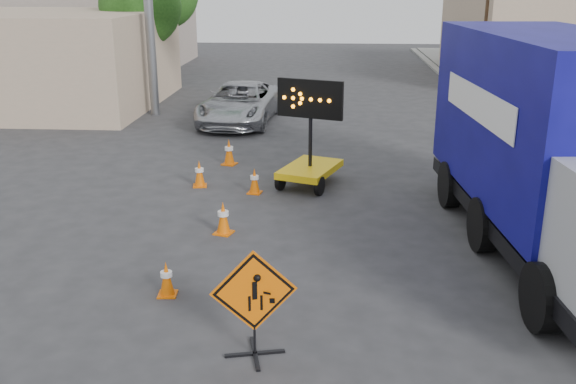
# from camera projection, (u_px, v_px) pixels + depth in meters

# --- Properties ---
(ground) EXTENTS (100.00, 100.00, 0.00)m
(ground) POSITION_uv_depth(u_px,v_px,m) (272.00, 373.00, 9.07)
(ground) COLOR #2D2D30
(ground) RESTS_ON ground
(curb_right) EXTENTS (0.40, 60.00, 0.12)m
(curb_right) POSITION_uv_depth(u_px,v_px,m) (512.00, 135.00, 22.79)
(curb_right) COLOR gray
(curb_right) RESTS_ON ground
(storefront_left_far) EXTENTS (12.00, 10.00, 4.40)m
(storefront_left_far) POSITION_uv_depth(u_px,v_px,m) (89.00, 30.00, 41.54)
(storefront_left_far) COLOR #A29187
(storefront_left_far) RESTS_ON ground
(building_right_far) EXTENTS (10.00, 14.00, 4.60)m
(building_right_far) POSITION_uv_depth(u_px,v_px,m) (551.00, 36.00, 35.92)
(building_right_far) COLOR tan
(building_right_far) RESTS_ON ground
(tree_left_near) EXTENTS (3.71, 3.71, 6.03)m
(tree_left_near) POSITION_uv_depth(u_px,v_px,m) (140.00, 6.00, 29.11)
(tree_left_near) COLOR #4E3621
(tree_left_near) RESTS_ON ground
(construction_sign) EXTENTS (1.24, 0.89, 1.68)m
(construction_sign) POSITION_uv_depth(u_px,v_px,m) (254.00, 301.00, 9.24)
(construction_sign) COLOR black
(construction_sign) RESTS_ON ground
(arrow_board) EXTENTS (1.83, 2.30, 2.87)m
(arrow_board) POSITION_uv_depth(u_px,v_px,m) (310.00, 162.00, 17.20)
(arrow_board) COLOR yellow
(arrow_board) RESTS_ON ground
(pickup_truck) EXTENTS (2.99, 5.73, 1.54)m
(pickup_truck) POSITION_uv_depth(u_px,v_px,m) (240.00, 103.00, 24.76)
(pickup_truck) COLOR #B2B4BA
(pickup_truck) RESTS_ON ground
(box_truck) EXTENTS (3.44, 9.28, 4.32)m
(box_truck) POSITION_uv_depth(u_px,v_px,m) (556.00, 159.00, 12.58)
(box_truck) COLOR black
(box_truck) RESTS_ON ground
(cone_a) EXTENTS (0.35, 0.35, 0.64)m
(cone_a) POSITION_uv_depth(u_px,v_px,m) (167.00, 278.00, 11.23)
(cone_a) COLOR #E75F04
(cone_a) RESTS_ON ground
(cone_b) EXTENTS (0.47, 0.47, 0.74)m
(cone_b) POSITION_uv_depth(u_px,v_px,m) (223.00, 218.00, 13.97)
(cone_b) COLOR #E75F04
(cone_b) RESTS_ON ground
(cone_c) EXTENTS (0.40, 0.40, 0.68)m
(cone_c) POSITION_uv_depth(u_px,v_px,m) (254.00, 181.00, 16.64)
(cone_c) COLOR #E75F04
(cone_c) RESTS_ON ground
(cone_d) EXTENTS (0.42, 0.42, 0.72)m
(cone_d) POSITION_uv_depth(u_px,v_px,m) (199.00, 173.00, 17.20)
(cone_d) COLOR #E75F04
(cone_d) RESTS_ON ground
(cone_e) EXTENTS (0.50, 0.50, 0.78)m
(cone_e) POSITION_uv_depth(u_px,v_px,m) (229.00, 152.00, 19.23)
(cone_e) COLOR #E75F04
(cone_e) RESTS_ON ground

